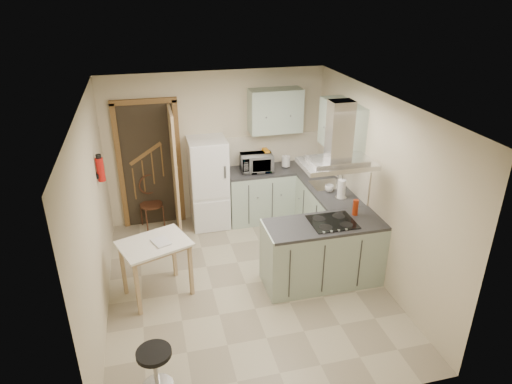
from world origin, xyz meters
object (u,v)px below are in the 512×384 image
object	(u,v)px
microwave	(257,163)
extractor_hood	(337,164)
peninsula	(323,253)
drop_leaf_table	(157,269)
bentwood_chair	(151,205)
stool	(156,369)
fridge	(209,183)

from	to	relation	value
microwave	extractor_hood	bearing A→B (deg)	-71.74
peninsula	drop_leaf_table	xyz separation A→B (m)	(-2.18, 0.26, -0.06)
bentwood_chair	microwave	distance (m)	1.87
bentwood_chair	microwave	xyz separation A→B (m)	(1.75, -0.17, 0.64)
extractor_hood	microwave	distance (m)	2.13
drop_leaf_table	microwave	bearing A→B (deg)	23.89
peninsula	stool	distance (m)	2.63
fridge	peninsula	bearing A→B (deg)	-58.26
stool	bentwood_chair	bearing A→B (deg)	88.08
bentwood_chair	peninsula	bearing A→B (deg)	-60.74
drop_leaf_table	stool	xyz separation A→B (m)	(-0.10, -1.54, -0.16)
peninsula	extractor_hood	distance (m)	1.27
extractor_hood	bentwood_chair	world-z (taller)	extractor_hood
drop_leaf_table	stool	world-z (taller)	drop_leaf_table
fridge	microwave	xyz separation A→B (m)	(0.80, -0.03, 0.29)
bentwood_chair	stool	world-z (taller)	bentwood_chair
fridge	bentwood_chair	size ratio (longest dim) A/B	1.85
peninsula	fridge	bearing A→B (deg)	121.74
fridge	stool	bearing A→B (deg)	-107.96
fridge	stool	distance (m)	3.47
fridge	microwave	world-z (taller)	fridge
extractor_hood	microwave	size ratio (longest dim) A/B	1.74
microwave	peninsula	bearing A→B (deg)	-74.51
drop_leaf_table	extractor_hood	bearing A→B (deg)	-26.57
fridge	peninsula	distance (m)	2.35
drop_leaf_table	bentwood_chair	bearing A→B (deg)	69.53
peninsula	drop_leaf_table	distance (m)	2.19
peninsula	drop_leaf_table	size ratio (longest dim) A/B	1.86
extractor_hood	fridge	bearing A→B (deg)	123.79
peninsula	extractor_hood	xyz separation A→B (m)	(0.10, 0.00, 1.27)
bentwood_chair	fridge	bearing A→B (deg)	-24.78
extractor_hood	stool	xyz separation A→B (m)	(-2.38, -1.28, -1.48)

